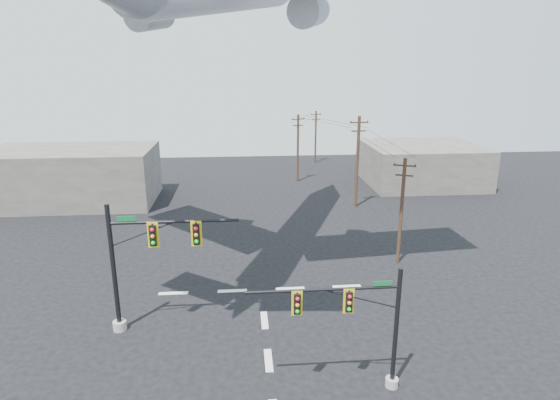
{
  "coord_description": "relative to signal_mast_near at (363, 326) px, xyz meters",
  "views": [
    {
      "loc": [
        -1.2,
        -17.22,
        15.11
      ],
      "look_at": [
        0.7,
        5.0,
        8.52
      ],
      "focal_mm": 30.0,
      "sensor_mm": 36.0,
      "label": 1
    }
  ],
  "objects": [
    {
      "name": "lane_markings",
      "position": [
        -4.24,
        3.93,
        -3.4
      ],
      "size": [
        14.0,
        21.2,
        0.01
      ],
      "color": "silver",
      "rests_on": "ground"
    },
    {
      "name": "signal_mast_near",
      "position": [
        0.0,
        0.0,
        0.0
      ],
      "size": [
        7.34,
        0.69,
        6.23
      ],
      "color": "#9B968D",
      "rests_on": "ground"
    },
    {
      "name": "signal_mast_far",
      "position": [
        -11.22,
        6.24,
        0.73
      ],
      "size": [
        7.51,
        0.85,
        7.71
      ],
      "color": "#9B968D",
      "rests_on": "ground"
    },
    {
      "name": "utility_pole_a",
      "position": [
        6.66,
        14.37,
        0.93
      ],
      "size": [
        1.57,
        0.74,
        8.3
      ],
      "rotation": [
        0.0,
        0.0,
        -0.4
      ],
      "color": "#452C1D",
      "rests_on": "ground"
    },
    {
      "name": "utility_pole_b",
      "position": [
        6.87,
        29.15,
        1.7
      ],
      "size": [
        1.98,
        0.33,
        9.78
      ],
      "rotation": [
        0.0,
        0.0,
        0.06
      ],
      "color": "#452C1D",
      "rests_on": "ground"
    },
    {
      "name": "utility_pole_c",
      "position": [
        1.98,
        41.01,
        1.15
      ],
      "size": [
        1.75,
        0.58,
        8.72
      ],
      "rotation": [
        0.0,
        0.0,
        0.27
      ],
      "color": "#452C1D",
      "rests_on": "ground"
    },
    {
      "name": "utility_pole_d",
      "position": [
        6.19,
        52.82,
        0.76
      ],
      "size": [
        1.65,
        0.28,
        7.98
      ],
      "rotation": [
        0.0,
        0.0,
        0.11
      ],
      "color": "#452C1D",
      "rests_on": "ground"
    },
    {
      "name": "power_lines",
      "position": [
        5.18,
        33.87,
        4.83
      ],
      "size": [
        6.59,
        38.46,
        0.87
      ],
      "color": "black"
    },
    {
      "name": "building_left",
      "position": [
        -24.24,
        33.6,
        -0.41
      ],
      "size": [
        18.0,
        10.0,
        6.0
      ],
      "primitive_type": "cube",
      "color": "slate",
      "rests_on": "ground"
    },
    {
      "name": "building_right",
      "position": [
        17.76,
        38.6,
        -0.91
      ],
      "size": [
        14.0,
        12.0,
        5.0
      ],
      "primitive_type": "cube",
      "color": "slate",
      "rests_on": "ground"
    }
  ]
}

